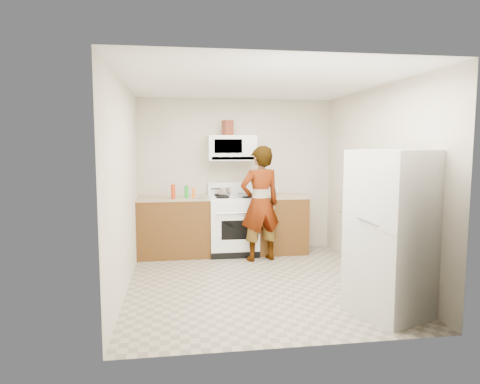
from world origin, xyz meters
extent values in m
plane|color=gray|center=(0.00, 0.00, 0.00)|extent=(3.60, 3.60, 0.00)
cube|color=beige|center=(0.00, 1.79, 1.25)|extent=(3.20, 0.02, 2.50)
cube|color=beige|center=(1.59, 0.00, 1.25)|extent=(0.02, 3.60, 2.50)
cube|color=brown|center=(-1.04, 1.49, 0.45)|extent=(1.12, 0.62, 0.90)
cube|color=#9C8869|center=(-1.04, 1.49, 0.92)|extent=(1.14, 0.64, 0.03)
cube|color=brown|center=(0.68, 1.49, 0.45)|extent=(0.80, 0.62, 0.90)
cube|color=#9C8869|center=(0.68, 1.49, 0.92)|extent=(0.82, 0.64, 0.03)
cube|color=white|center=(-0.10, 1.48, 0.45)|extent=(0.76, 0.65, 0.90)
cube|color=white|center=(-0.10, 1.48, 0.92)|extent=(0.76, 0.62, 0.03)
cube|color=white|center=(-0.10, 1.76, 1.03)|extent=(0.76, 0.08, 0.20)
cube|color=white|center=(-0.10, 1.61, 1.70)|extent=(0.76, 0.38, 0.40)
imported|color=tan|center=(0.25, 1.03, 0.87)|extent=(0.71, 0.55, 1.73)
cube|color=silver|center=(1.18, -1.21, 0.85)|extent=(0.91, 0.91, 1.70)
cylinder|color=white|center=(0.56, 1.63, 1.02)|extent=(0.18, 0.18, 0.18)
cube|color=maroon|center=(-0.16, 1.63, 2.02)|extent=(0.18, 0.18, 0.24)
cylinder|color=silver|center=(-0.22, 1.61, 1.01)|extent=(0.25, 0.25, 0.11)
cube|color=white|center=(0.02, 1.34, 0.96)|extent=(0.28, 0.21, 0.05)
cylinder|color=#BD2F0E|center=(-1.04, 1.26, 1.05)|extent=(0.08, 0.08, 0.22)
cylinder|color=orange|center=(-0.73, 1.30, 1.01)|extent=(0.07, 0.07, 0.16)
cylinder|color=green|center=(-0.84, 1.35, 1.03)|extent=(0.07, 0.07, 0.19)
cylinder|color=silver|center=(-0.61, 1.29, 0.94)|extent=(0.26, 0.26, 0.01)
cylinder|color=white|center=(1.58, 0.75, 0.67)|extent=(0.15, 0.28, 1.33)
camera|label=1|loc=(-0.98, -5.23, 1.75)|focal=32.00mm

